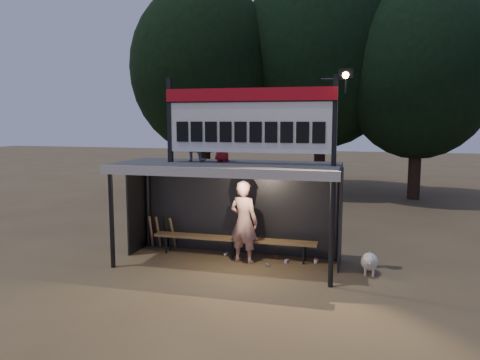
% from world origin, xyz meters
% --- Properties ---
extents(ground, '(80.00, 80.00, 0.00)m').
position_xyz_m(ground, '(0.00, 0.00, 0.00)').
color(ground, brown).
rests_on(ground, ground).
extents(player, '(0.80, 0.64, 1.92)m').
position_xyz_m(player, '(0.34, 0.22, 0.96)').
color(player, silver).
rests_on(player, ground).
extents(child_a, '(0.60, 0.48, 1.17)m').
position_xyz_m(child_a, '(-0.84, 0.24, 2.90)').
color(child_a, gray).
rests_on(child_a, dugout_shelter).
extents(child_b, '(0.53, 0.45, 0.93)m').
position_xyz_m(child_b, '(-0.22, 0.38, 2.78)').
color(child_b, '#A91A21').
rests_on(child_b, dugout_shelter).
extents(dugout_shelter, '(5.10, 2.08, 2.32)m').
position_xyz_m(dugout_shelter, '(0.00, 0.24, 1.85)').
color(dugout_shelter, '#3B3B3D').
rests_on(dugout_shelter, ground).
extents(scoreboard_assembly, '(4.10, 0.27, 1.99)m').
position_xyz_m(scoreboard_assembly, '(0.56, -0.01, 3.32)').
color(scoreboard_assembly, black).
rests_on(scoreboard_assembly, dugout_shelter).
extents(bench, '(4.00, 0.35, 0.48)m').
position_xyz_m(bench, '(0.00, 0.55, 0.43)').
color(bench, olive).
rests_on(bench, ground).
extents(tree_left, '(6.46, 6.46, 9.27)m').
position_xyz_m(tree_left, '(-4.00, 10.00, 5.51)').
color(tree_left, '#311D16').
rests_on(tree_left, ground).
extents(tree_mid, '(7.22, 7.22, 10.36)m').
position_xyz_m(tree_mid, '(1.00, 11.50, 6.17)').
color(tree_mid, '#301E15').
rests_on(tree_mid, ground).
extents(tree_right, '(6.08, 6.08, 8.72)m').
position_xyz_m(tree_right, '(5.00, 10.50, 5.19)').
color(tree_right, '#322216').
rests_on(tree_right, ground).
extents(dog, '(0.36, 0.81, 0.49)m').
position_xyz_m(dog, '(3.15, 0.08, 0.28)').
color(dog, white).
rests_on(dog, ground).
extents(bats, '(0.68, 0.35, 0.84)m').
position_xyz_m(bats, '(-1.99, 0.82, 0.43)').
color(bats, '#976E46').
rests_on(bats, ground).
extents(litter, '(2.28, 0.84, 0.08)m').
position_xyz_m(litter, '(1.18, 0.53, 0.04)').
color(litter, '#A32D1C').
rests_on(litter, ground).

